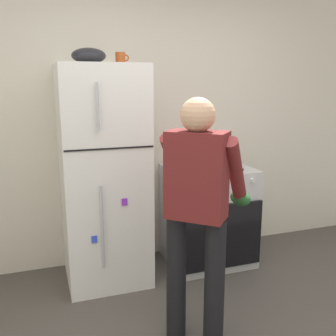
{
  "coord_description": "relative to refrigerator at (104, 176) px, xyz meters",
  "views": [
    {
      "loc": [
        -0.95,
        -1.56,
        1.69
      ],
      "look_at": [
        0.05,
        1.32,
        1.0
      ],
      "focal_mm": 41.23,
      "sensor_mm": 36.0,
      "label": 1
    }
  ],
  "objects": [
    {
      "name": "red_pot",
      "position": [
        0.81,
        -0.05,
        0.07
      ],
      "size": [
        0.38,
        0.28,
        0.12
      ],
      "color": "red",
      "rests_on": "stove_range"
    },
    {
      "name": "mixing_bowl",
      "position": [
        -0.08,
        0.0,
        0.97
      ],
      "size": [
        0.27,
        0.27,
        0.12
      ],
      "primitive_type": "ellipsoid",
      "color": "black",
      "rests_on": "refrigerator"
    },
    {
      "name": "pepper_mill",
      "position": [
        1.27,
        0.2,
        0.09
      ],
      "size": [
        0.05,
        0.05,
        0.15
      ],
      "primitive_type": "cylinder",
      "color": "brown",
      "rests_on": "stove_range"
    },
    {
      "name": "person_cook",
      "position": [
        0.42,
        -1.02,
        0.04
      ],
      "size": [
        0.65,
        0.68,
        1.6
      ],
      "color": "black",
      "rests_on": "ground"
    },
    {
      "name": "kitchen_wall_back",
      "position": [
        0.44,
        0.38,
        0.44
      ],
      "size": [
        6.0,
        0.1,
        2.7
      ],
      "primitive_type": "cube",
      "color": "silver",
      "rests_on": "ground"
    },
    {
      "name": "coffee_mug",
      "position": [
        0.18,
        0.05,
        0.96
      ],
      "size": [
        0.11,
        0.08,
        0.1
      ],
      "color": "#B24C1E",
      "rests_on": "refrigerator"
    },
    {
      "name": "refrigerator",
      "position": [
        0.0,
        0.0,
        0.0
      ],
      "size": [
        0.68,
        0.72,
        1.82
      ],
      "color": "white",
      "rests_on": "ground"
    },
    {
      "name": "stove_range",
      "position": [
        0.97,
        -0.01,
        -0.46
      ],
      "size": [
        0.76,
        0.67,
        0.92
      ],
      "color": "silver",
      "rests_on": "ground"
    }
  ]
}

